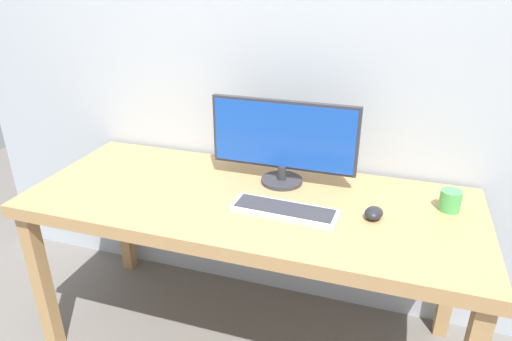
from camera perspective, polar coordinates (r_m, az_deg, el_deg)
The scene contains 6 objects.
ground_plane at distance 2.25m, azimuth -0.67°, elevation -20.31°, with size 6.00×6.00×0.00m, color slate.
desk at distance 1.84m, azimuth -0.77°, elevation -5.32°, with size 1.79×0.73×0.74m.
monitor at distance 1.86m, azimuth 3.47°, elevation 3.90°, with size 0.61×0.18×0.36m.
keyboard_primary at distance 1.68m, azimuth 3.60°, elevation -5.10°, with size 0.40×0.14×0.03m.
mouse at distance 1.70m, azimuth 14.65°, elevation -5.22°, with size 0.06×0.08×0.04m, color #232328.
coffee_mug at distance 1.84m, azimuth 23.30°, elevation -3.49°, with size 0.08×0.08×0.08m, color #4CB259.
Camera 1 is at (0.52, -1.51, 1.59)m, focal length 31.70 mm.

